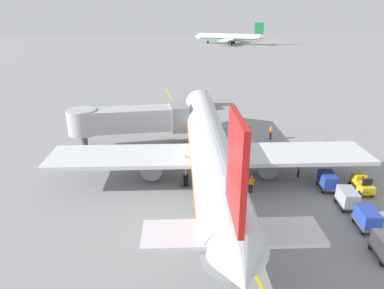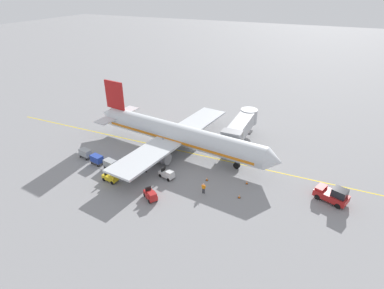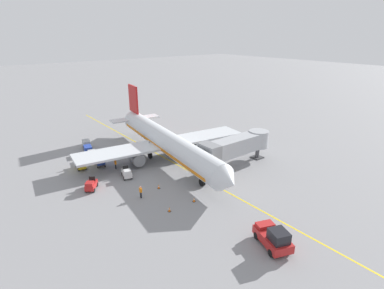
% 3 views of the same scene
% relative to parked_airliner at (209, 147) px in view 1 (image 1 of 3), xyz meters
% --- Properties ---
extents(ground_plane, '(400.00, 400.00, 0.00)m').
position_rel_parked_airliner_xyz_m(ground_plane, '(-0.03, 1.49, -3.19)').
color(ground_plane, gray).
extents(gate_lead_in_line, '(0.24, 80.00, 0.01)m').
position_rel_parked_airliner_xyz_m(gate_lead_in_line, '(-0.03, 1.49, -3.18)').
color(gate_lead_in_line, gold).
rests_on(gate_lead_in_line, ground).
extents(parked_airliner, '(30.42, 37.32, 10.63)m').
position_rel_parked_airliner_xyz_m(parked_airliner, '(0.00, 0.00, 0.00)').
color(parked_airliner, silver).
rests_on(parked_airliner, ground).
extents(jet_bridge, '(13.81, 3.50, 4.98)m').
position_rel_parked_airliner_xyz_m(jet_bridge, '(-7.48, 9.26, 0.27)').
color(jet_bridge, '#A8AAAF').
rests_on(jet_bridge, ground).
extents(pushback_tractor, '(3.58, 4.89, 2.40)m').
position_rel_parked_airliner_xyz_m(pushback_tractor, '(4.33, 26.00, -2.09)').
color(pushback_tractor, '#B21E1E').
rests_on(pushback_tractor, ground).
extents(baggage_tug_lead, '(1.86, 2.73, 1.62)m').
position_rel_parked_airliner_xyz_m(baggage_tug_lead, '(8.66, 2.29, -2.47)').
color(baggage_tug_lead, silver).
rests_on(baggage_tug_lead, ground).
extents(baggage_tug_trailing, '(2.44, 2.73, 1.62)m').
position_rel_parked_airliner_xyz_m(baggage_tug_trailing, '(14.32, 2.72, -2.47)').
color(baggage_tug_trailing, '#B21E1E').
rests_on(baggage_tug_trailing, ground).
extents(baggage_tug_spare, '(1.56, 2.63, 1.62)m').
position_rel_parked_airliner_xyz_m(baggage_tug_spare, '(13.00, -5.18, -2.47)').
color(baggage_tug_spare, gold).
rests_on(baggage_tug_spare, ground).
extents(baggage_cart_front, '(1.72, 2.98, 1.58)m').
position_rel_parked_airliner_xyz_m(baggage_cart_front, '(10.11, -4.31, -2.24)').
color(baggage_cart_front, '#4C4C51').
rests_on(baggage_cart_front, ground).
extents(baggage_cart_second_in_train, '(1.72, 2.98, 1.58)m').
position_rel_parked_airliner_xyz_m(baggage_cart_second_in_train, '(10.10, -7.45, -2.24)').
color(baggage_cart_second_in_train, '#4C4C51').
rests_on(baggage_cart_second_in_train, ground).
extents(baggage_cart_third_in_train, '(1.72, 2.98, 1.58)m').
position_rel_parked_airliner_xyz_m(baggage_cart_third_in_train, '(9.79, -10.45, -2.24)').
color(baggage_cart_third_in_train, '#4C4C51').
rests_on(baggage_cart_third_in_train, ground).
extents(ground_crew_wing_walker, '(0.27, 0.73, 1.69)m').
position_rel_parked_airliner_xyz_m(ground_crew_wing_walker, '(8.68, -1.55, -2.23)').
color(ground_crew_wing_walker, '#232328').
rests_on(ground_crew_wing_walker, ground).
extents(ground_crew_loader, '(0.26, 0.73, 1.69)m').
position_rel_parked_airliner_xyz_m(ground_crew_loader, '(10.03, 8.99, -2.23)').
color(ground_crew_loader, '#232328').
rests_on(ground_crew_loader, ground).
extents(ground_crew_marshaller, '(0.73, 0.30, 1.69)m').
position_rel_parked_airliner_xyz_m(ground_crew_marshaller, '(3.05, -3.71, -2.23)').
color(ground_crew_marshaller, '#232328').
rests_on(ground_crew_marshaller, ground).
extents(safety_cone_nose_left, '(0.36, 0.36, 0.59)m').
position_rel_parked_airliner_xyz_m(safety_cone_nose_left, '(5.14, 14.11, -2.90)').
color(safety_cone_nose_left, black).
rests_on(safety_cone_nose_left, ground).
extents(safety_cone_nose_right, '(0.36, 0.36, 0.59)m').
position_rel_parked_airliner_xyz_m(safety_cone_nose_right, '(8.94, 14.05, -2.90)').
color(safety_cone_nose_right, black).
rests_on(safety_cone_nose_right, ground).
extents(safety_cone_wing_tip, '(0.36, 0.36, 0.59)m').
position_rel_parked_airliner_xyz_m(safety_cone_wing_tip, '(6.79, 8.23, -2.90)').
color(safety_cone_wing_tip, black).
rests_on(safety_cone_wing_tip, ground).
extents(distant_taxiing_airliner, '(32.04, 27.03, 10.10)m').
position_rel_parked_airliner_xyz_m(distant_taxiing_airliner, '(40.35, 137.05, -0.16)').
color(distant_taxiing_airliner, white).
rests_on(distant_taxiing_airliner, ground).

